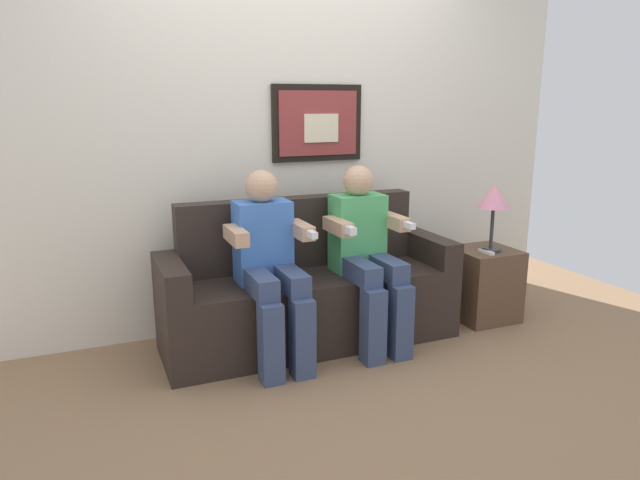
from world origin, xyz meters
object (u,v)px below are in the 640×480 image
person_on_right (366,250)px  table_lamp (494,199)px  couch (309,294)px  person_on_left (270,261)px  spare_remote_on_table (486,252)px  side_table_right (483,284)px

person_on_right → table_lamp: (0.96, 0.01, 0.25)m
couch → person_on_left: bearing=-151.7°
person_on_right → spare_remote_on_table: 0.90m
couch → spare_remote_on_table: size_ratio=14.13×
side_table_right → table_lamp: table_lamp is taller
person_on_left → table_lamp: (1.58, 0.01, 0.25)m
couch → spare_remote_on_table: couch is taller
table_lamp → side_table_right: bearing=88.2°
table_lamp → spare_remote_on_table: 0.36m
person_on_left → side_table_right: 1.62m
person_on_right → side_table_right: size_ratio=2.22×
side_table_right → spare_remote_on_table: 0.28m
side_table_right → table_lamp: (-0.00, -0.05, 0.61)m
person_on_right → spare_remote_on_table: bearing=-1.6°
side_table_right → spare_remote_on_table: (-0.07, -0.09, 0.26)m
side_table_right → table_lamp: 0.61m
table_lamp → spare_remote_on_table: (-0.06, -0.04, -0.35)m
person_on_right → side_table_right: person_on_right is taller
side_table_right → table_lamp: size_ratio=1.09×
table_lamp → spare_remote_on_table: table_lamp is taller
person_on_right → person_on_left: bearing=180.0°
spare_remote_on_table → person_on_left: bearing=179.0°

